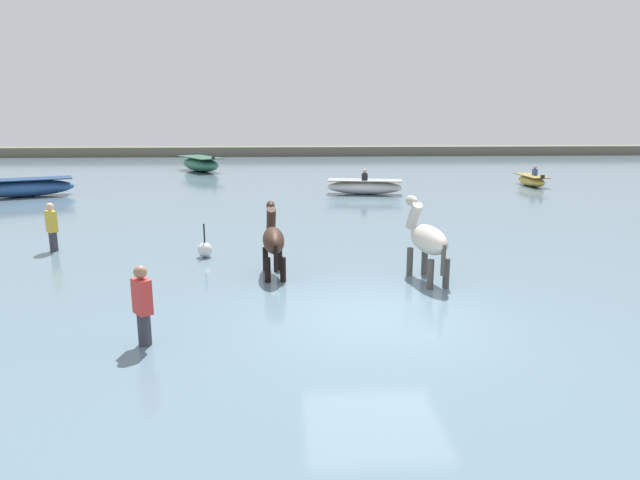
% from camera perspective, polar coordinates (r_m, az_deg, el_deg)
% --- Properties ---
extents(ground_plane, '(120.00, 120.00, 0.00)m').
position_cam_1_polar(ground_plane, '(9.95, 5.66, -9.83)').
color(ground_plane, gray).
extents(water_surface, '(90.00, 90.00, 0.37)m').
position_cam_1_polar(water_surface, '(19.47, 1.20, 2.03)').
color(water_surface, slate).
rests_on(water_surface, ground).
extents(horse_lead_dark_bay, '(0.58, 1.75, 1.90)m').
position_cam_1_polar(horse_lead_dark_bay, '(12.06, -4.83, -0.16)').
color(horse_lead_dark_bay, '#382319').
rests_on(horse_lead_dark_bay, ground).
extents(horse_trailing_pinto, '(0.78, 1.92, 2.08)m').
position_cam_1_polar(horse_trailing_pinto, '(11.82, 10.92, -0.10)').
color(horse_trailing_pinto, beige).
rests_on(horse_trailing_pinto, ground).
extents(boat_far_inshore, '(0.89, 2.48, 1.00)m').
position_cam_1_polar(boat_far_inshore, '(29.44, 20.93, 5.75)').
color(boat_far_inshore, gold).
rests_on(boat_far_inshore, water_surface).
extents(boat_mid_outer, '(3.52, 1.64, 1.11)m').
position_cam_1_polar(boat_mid_outer, '(24.70, 4.60, 5.47)').
color(boat_mid_outer, silver).
rests_on(boat_mid_outer, water_surface).
extents(boat_mid_channel, '(4.30, 2.85, 0.90)m').
position_cam_1_polar(boat_mid_channel, '(26.98, -28.30, 4.74)').
color(boat_mid_channel, '#28518E').
rests_on(boat_mid_channel, water_surface).
extents(boat_near_port, '(3.45, 4.35, 1.03)m').
position_cam_1_polar(boat_near_port, '(35.47, -12.18, 7.64)').
color(boat_near_port, '#337556').
rests_on(boat_near_port, water_surface).
extents(person_wading_mid, '(0.36, 0.37, 1.63)m').
position_cam_1_polar(person_wading_mid, '(15.78, -25.80, 0.72)').
color(person_wading_mid, '#383842').
rests_on(person_wading_mid, ground).
extents(person_onlooker_left, '(0.35, 0.38, 1.63)m').
position_cam_1_polar(person_onlooker_left, '(8.87, -17.71, -7.27)').
color(person_onlooker_left, '#383842').
rests_on(person_onlooker_left, ground).
extents(channel_buoy, '(0.36, 0.36, 0.84)m').
position_cam_1_polar(channel_buoy, '(13.95, -11.74, -0.97)').
color(channel_buoy, silver).
rests_on(channel_buoy, water_surface).
extents(far_shoreline, '(80.00, 2.40, 1.14)m').
position_cam_1_polar(far_shoreline, '(48.31, -1.46, 8.92)').
color(far_shoreline, '#605B4C').
rests_on(far_shoreline, ground).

